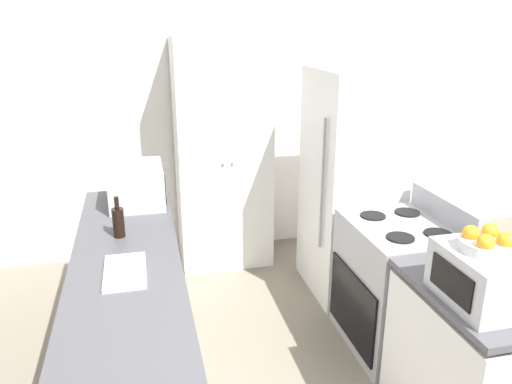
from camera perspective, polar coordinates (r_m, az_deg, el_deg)
name	(u,v)px	position (r m, az deg, el deg)	size (l,w,h in m)	color
wall_back	(219,117)	(4.70, -4.23, 8.59)	(7.00, 0.06, 2.60)	white
counter_left	(132,326)	(3.14, -13.98, -14.67)	(0.60, 2.41, 0.89)	silver
counter_right	(472,366)	(2.99, 23.44, -17.80)	(0.60, 0.84, 0.89)	silver
pantry_cabinet	(223,155)	(4.45, -3.83, 4.25)	(0.81, 0.56, 2.03)	silver
stove	(398,285)	(3.56, 15.90, -10.18)	(0.66, 0.77, 1.05)	#9E9EA3
refrigerator	(356,185)	(4.05, 11.33, 0.85)	(0.73, 0.78, 1.81)	white
microwave	(137,185)	(3.68, -13.48, 0.82)	(0.39, 0.51, 0.27)	#B2B2B7
wine_bottle	(118,222)	(3.14, -15.45, -3.28)	(0.07, 0.07, 0.26)	black
toaster_oven	(481,278)	(2.55, 24.31, -8.90)	(0.31, 0.44, 0.26)	#B2B2B7
fruit_bowl	(487,242)	(2.50, 24.91, -5.23)	(0.24, 0.24, 0.11)	silver
cutting_board	(125,271)	(2.73, -14.75, -8.77)	(0.21, 0.39, 0.02)	silver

